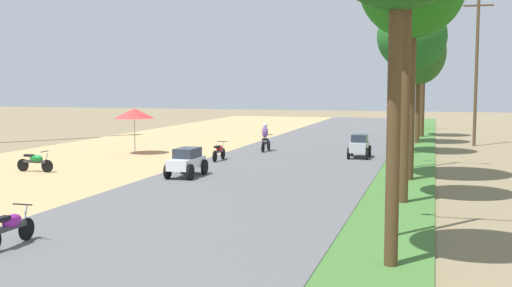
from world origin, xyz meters
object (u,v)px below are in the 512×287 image
object	(u,v)px
car_hatchback_silver	(359,145)
motorbike_ahead_third	(219,151)
median_tree_sixth	(423,37)
parked_motorbike_seventh	(35,161)
streetlamp_near	(394,47)
median_tree_fifth	(419,53)
motorbike_ahead_fourth	(266,138)
vendor_umbrella	(134,113)
streetlamp_far	(423,81)
motorbike_ahead_second	(11,226)
car_sedan_white	(187,161)
utility_pole_near	(476,69)
streetlamp_mid	(413,69)
median_tree_fourth	(412,37)

from	to	relation	value
car_hatchback_silver	motorbike_ahead_third	world-z (taller)	car_hatchback_silver
median_tree_sixth	car_hatchback_silver	size ratio (longest dim) A/B	4.66
parked_motorbike_seventh	streetlamp_near	bearing A→B (deg)	-25.66
median_tree_fifth	motorbike_ahead_fourth	bearing A→B (deg)	-135.93
median_tree_fifth	motorbike_ahead_third	world-z (taller)	median_tree_fifth
vendor_umbrella	streetlamp_far	size ratio (longest dim) A/B	0.35
median_tree_sixth	motorbike_ahead_second	distance (m)	36.84
streetlamp_far	median_tree_fifth	bearing A→B (deg)	-90.33
parked_motorbike_seventh	car_hatchback_silver	distance (m)	15.99
parked_motorbike_seventh	vendor_umbrella	xyz separation A→B (m)	(0.88, 7.78, 1.75)
parked_motorbike_seventh	car_sedan_white	xyz separation A→B (m)	(6.99, 0.44, 0.19)
streetlamp_far	median_tree_sixth	bearing A→B (deg)	-89.49
car_sedan_white	car_hatchback_silver	distance (m)	10.63
vendor_umbrella	streetlamp_far	bearing A→B (deg)	57.75
streetlamp_near	streetlamp_far	xyz separation A→B (m)	(-0.00, 39.12, -0.64)
streetlamp_near	utility_pole_near	distance (m)	26.11
parked_motorbike_seventh	vendor_umbrella	world-z (taller)	vendor_umbrella
streetlamp_mid	utility_pole_near	size ratio (longest dim) A/B	0.85
vendor_umbrella	median_tree_fifth	bearing A→B (deg)	36.37
vendor_umbrella	streetlamp_mid	bearing A→B (deg)	-6.19
vendor_umbrella	utility_pole_near	world-z (taller)	utility_pole_near
motorbike_ahead_fourth	median_tree_fifth	bearing A→B (deg)	44.07
parked_motorbike_seventh	streetlamp_near	size ratio (longest dim) A/B	0.21
motorbike_ahead_third	motorbike_ahead_fourth	world-z (taller)	motorbike_ahead_fourth
parked_motorbike_seventh	motorbike_ahead_fourth	world-z (taller)	motorbike_ahead_fourth
median_tree_fourth	median_tree_fifth	world-z (taller)	median_tree_fourth
car_sedan_white	streetlamp_far	bearing A→B (deg)	74.08
parked_motorbike_seventh	utility_pole_near	xyz separation A→B (m)	(19.32, 18.26, 4.29)
car_hatchback_silver	utility_pole_near	bearing A→B (deg)	55.92
median_tree_fourth	median_tree_sixth	world-z (taller)	median_tree_sixth
motorbike_ahead_second	car_sedan_white	bearing A→B (deg)	91.30
streetlamp_near	motorbike_ahead_third	bearing A→B (deg)	124.54
streetlamp_near	utility_pole_near	size ratio (longest dim) A/B	0.90
motorbike_ahead_second	streetlamp_near	bearing A→B (deg)	22.46
parked_motorbike_seventh	motorbike_ahead_fourth	distance (m)	13.22
utility_pole_near	vendor_umbrella	bearing A→B (deg)	-150.37
streetlamp_mid	motorbike_ahead_fourth	size ratio (longest dim) A/B	4.39
motorbike_ahead_second	vendor_umbrella	bearing A→B (deg)	108.59
median_tree_fourth	streetlamp_far	distance (m)	19.41
parked_motorbike_seventh	streetlamp_near	xyz separation A→B (m)	(15.85, -7.62, 4.30)
median_tree_fifth	utility_pole_near	size ratio (longest dim) A/B	0.86
motorbike_ahead_fourth	motorbike_ahead_second	bearing A→B (deg)	-90.87
motorbike_ahead_second	parked_motorbike_seventh	bearing A→B (deg)	123.00
parked_motorbike_seventh	median_tree_fifth	size ratio (longest dim) A/B	0.23
streetlamp_near	car_sedan_white	distance (m)	12.66
median_tree_fourth	streetlamp_near	size ratio (longest dim) A/B	0.99
motorbike_ahead_second	motorbike_ahead_fourth	size ratio (longest dim) A/B	1.00
parked_motorbike_seventh	car_sedan_white	size ratio (longest dim) A/B	0.80
streetlamp_mid	streetlamp_far	world-z (taller)	streetlamp_mid
median_tree_fourth	median_tree_fifth	size ratio (longest dim) A/B	1.04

